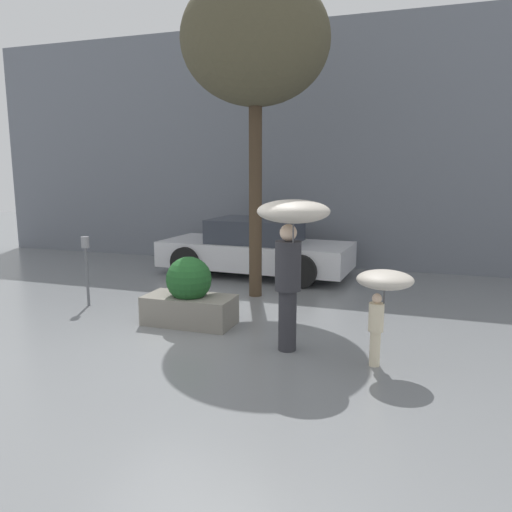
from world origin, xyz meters
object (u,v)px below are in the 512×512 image
Objects in this scene: parked_car_near at (256,249)px; parking_meter at (86,256)px; planter_box at (189,296)px; person_adult at (291,237)px; person_child at (383,288)px; street_tree at (255,43)px.

parking_meter is at bearing 153.10° from parked_car_near.
parked_car_near is at bearing 93.19° from planter_box.
parking_meter is at bearing -143.39° from person_adult.
planter_box is 1.16× the size of person_child.
planter_box is at bearing 159.91° from person_child.
street_tree reaches higher than person_child.
person_child reaches higher than planter_box.
person_child is (1.20, -0.10, -0.57)m from person_adult.
planter_box is 4.76m from street_tree.
person_child is 5.44m from parking_meter.
person_adult is 1.64× the size of parking_meter.
planter_box is at bearing -10.16° from parking_meter.
person_adult is 0.35× the size of street_tree.
parked_car_near reaches higher than planter_box.
planter_box is at bearing -174.11° from parked_car_near.
parking_meter is at bearing 161.82° from person_child.
person_adult is at bearing -15.12° from parking_meter.
parked_car_near is at bearing 108.60° from street_tree.
street_tree is at bearing -158.69° from parked_car_near.
parking_meter is (-4.10, 1.11, -0.67)m from person_adult.
parked_car_near is 0.76× the size of street_tree.
street_tree is at bearing 127.25° from person_child.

